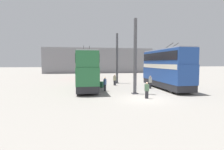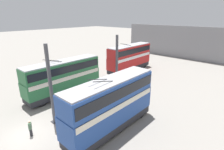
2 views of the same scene
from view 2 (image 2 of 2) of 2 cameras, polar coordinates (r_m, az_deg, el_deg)
name	(u,v)px [view 2 (image 2 of 2)]	position (r m, az deg, el deg)	size (l,w,h in m)	color
ground_plane	(28,135)	(19.42, -25.77, -17.13)	(240.00, 240.00, 0.00)	gray
depot_back_wall	(189,43)	(48.71, 23.96, 9.50)	(0.50, 36.00, 8.25)	gray
support_column_near	(51,87)	(18.48, -19.40, -3.68)	(0.66, 0.66, 8.37)	#4C4C51
support_column_far	(117,66)	(24.48, 1.58, 2.91)	(0.66, 0.66, 8.37)	#4C4C51
bus_left_far	(111,102)	(16.79, -0.29, -8.84)	(10.36, 2.54, 5.91)	black
bus_right_near	(64,76)	(25.45, -15.49, -0.17)	(11.23, 2.54, 5.51)	black
bus_right_mid	(130,56)	(35.64, 5.86, 6.11)	(11.16, 2.54, 5.79)	black
person_by_left_row	(99,113)	(19.23, -4.35, -12.14)	(0.40, 0.48, 1.73)	#2D2D33
person_by_right_row	(59,98)	(23.29, -16.98, -7.16)	(0.48, 0.42, 1.71)	#2D2D33
person_aisle_foreground	(30,128)	(18.70, -25.13, -15.35)	(0.42, 0.48, 1.62)	#2D2D33
person_aisle_midway	(100,91)	(24.42, -4.00, -5.18)	(0.38, 0.48, 1.63)	#2D2D33
oil_drum	(79,93)	(25.06, -10.71, -5.95)	(0.63, 0.63, 0.83)	#235638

